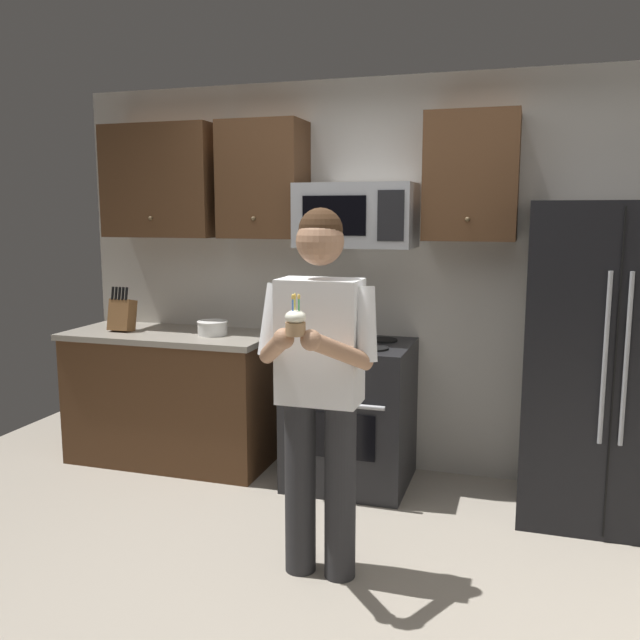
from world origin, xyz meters
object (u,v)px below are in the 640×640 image
object	(u,v)px
microwave	(356,215)
refrigerator	(607,363)
cupcake	(296,322)
person	(319,375)
oven_range	(350,413)
bowl_large_white	(213,327)
knife_block	(122,314)

from	to	relation	value
microwave	refrigerator	size ratio (longest dim) A/B	0.41
refrigerator	cupcake	distance (m)	2.01
person	oven_range	bearing A→B (deg)	97.44
refrigerator	cupcake	xyz separation A→B (m)	(-1.35, -1.44, 0.39)
microwave	person	size ratio (longest dim) A/B	0.42
microwave	refrigerator	bearing A→B (deg)	-6.03
microwave	person	distance (m)	1.47
cupcake	bowl_large_white	bearing A→B (deg)	126.86
oven_range	cupcake	distance (m)	1.70
knife_block	person	distance (m)	2.11
microwave	bowl_large_white	distance (m)	1.23
knife_block	oven_range	bearing A→B (deg)	1.03
refrigerator	person	world-z (taller)	refrigerator
oven_range	knife_block	xyz separation A→B (m)	(-1.64, -0.03, 0.57)
bowl_large_white	knife_block	bearing A→B (deg)	-176.22
microwave	person	bearing A→B (deg)	-83.25
person	cupcake	world-z (taller)	person
oven_range	bowl_large_white	size ratio (longest dim) A/B	4.48
refrigerator	knife_block	world-z (taller)	refrigerator
microwave	person	xyz separation A→B (m)	(0.15, -1.27, -0.72)
oven_range	microwave	bearing A→B (deg)	89.98
bowl_large_white	cupcake	xyz separation A→B (m)	(1.12, -1.49, 0.32)
oven_range	cupcake	size ratio (longest dim) A/B	5.36
oven_range	microwave	world-z (taller)	microwave
microwave	knife_block	bearing A→B (deg)	-174.82
knife_block	microwave	bearing A→B (deg)	5.18
knife_block	person	world-z (taller)	person
bowl_large_white	person	size ratio (longest dim) A/B	0.12
refrigerator	bowl_large_white	world-z (taller)	refrigerator
oven_range	microwave	size ratio (longest dim) A/B	1.26
microwave	refrigerator	xyz separation A→B (m)	(1.50, -0.16, -0.82)
refrigerator	cupcake	bearing A→B (deg)	-133.13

